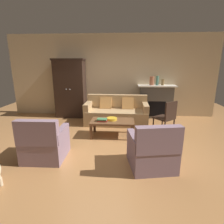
{
  "coord_description": "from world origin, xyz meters",
  "views": [
    {
      "loc": [
        0.47,
        -3.93,
        1.85
      ],
      "look_at": [
        0.14,
        0.85,
        0.55
      ],
      "focal_mm": 29.19,
      "sensor_mm": 36.0,
      "label": 1
    }
  ],
  "objects_px": {
    "armchair_near_right": "(152,151)",
    "couch": "(117,113)",
    "armoire": "(70,88)",
    "fruit_bowl": "(112,119)",
    "fireplace": "(156,101)",
    "coffee_table": "(112,122)",
    "mantel_vase_jade": "(157,81)",
    "book_stack": "(102,120)",
    "mantel_vase_terracotta": "(152,81)",
    "armchair_near_left": "(45,144)",
    "mantel_vase_bronze": "(163,82)",
    "side_chair_wooden": "(167,116)"
  },
  "relations": [
    {
      "from": "armchair_near_right",
      "to": "couch",
      "type": "bearing_deg",
      "value": 106.85
    },
    {
      "from": "armoire",
      "to": "fruit_bowl",
      "type": "xyz_separation_m",
      "value": [
        1.55,
        -1.68,
        -0.55
      ]
    },
    {
      "from": "fireplace",
      "to": "armoire",
      "type": "height_order",
      "value": "armoire"
    },
    {
      "from": "couch",
      "to": "coffee_table",
      "type": "xyz_separation_m",
      "value": [
        -0.06,
        -1.06,
        0.05
      ]
    },
    {
      "from": "fruit_bowl",
      "to": "mantel_vase_jade",
      "type": "height_order",
      "value": "mantel_vase_jade"
    },
    {
      "from": "fruit_bowl",
      "to": "book_stack",
      "type": "distance_m",
      "value": 0.26
    },
    {
      "from": "fireplace",
      "to": "mantel_vase_terracotta",
      "type": "relative_size",
      "value": 4.34
    },
    {
      "from": "armoire",
      "to": "armchair_near_right",
      "type": "height_order",
      "value": "armoire"
    },
    {
      "from": "coffee_table",
      "to": "book_stack",
      "type": "bearing_deg",
      "value": -162.48
    },
    {
      "from": "book_stack",
      "to": "armchair_near_left",
      "type": "xyz_separation_m",
      "value": [
        -1.0,
        -1.18,
        -0.14
      ]
    },
    {
      "from": "mantel_vase_jade",
      "to": "coffee_table",
      "type": "bearing_deg",
      "value": -127.74
    },
    {
      "from": "mantel_vase_jade",
      "to": "armchair_near_left",
      "type": "distance_m",
      "value": 4.13
    },
    {
      "from": "fireplace",
      "to": "fruit_bowl",
      "type": "xyz_separation_m",
      "value": [
        -1.4,
        -1.76,
        -0.12
      ]
    },
    {
      "from": "coffee_table",
      "to": "mantel_vase_terracotta",
      "type": "height_order",
      "value": "mantel_vase_terracotta"
    },
    {
      "from": "armoire",
      "to": "armchair_near_right",
      "type": "distance_m",
      "value": 4.01
    },
    {
      "from": "mantel_vase_bronze",
      "to": "fruit_bowl",
      "type": "bearing_deg",
      "value": -132.25
    },
    {
      "from": "side_chair_wooden",
      "to": "mantel_vase_bronze",
      "type": "bearing_deg",
      "value": 84.77
    },
    {
      "from": "fruit_bowl",
      "to": "side_chair_wooden",
      "type": "height_order",
      "value": "side_chair_wooden"
    },
    {
      "from": "fireplace",
      "to": "armoire",
      "type": "xyz_separation_m",
      "value": [
        -2.95,
        -0.08,
        0.43
      ]
    },
    {
      "from": "mantel_vase_terracotta",
      "to": "armchair_near_left",
      "type": "xyz_separation_m",
      "value": [
        -2.45,
        -3.04,
        -0.95
      ]
    },
    {
      "from": "mantel_vase_terracotta",
      "to": "mantel_vase_jade",
      "type": "relative_size",
      "value": 0.94
    },
    {
      "from": "armoire",
      "to": "mantel_vase_terracotta",
      "type": "relative_size",
      "value": 6.85
    },
    {
      "from": "armoire",
      "to": "side_chair_wooden",
      "type": "relative_size",
      "value": 2.21
    },
    {
      "from": "coffee_table",
      "to": "side_chair_wooden",
      "type": "xyz_separation_m",
      "value": [
        1.42,
        0.22,
        0.15
      ]
    },
    {
      "from": "armoire",
      "to": "armchair_near_left",
      "type": "distance_m",
      "value": 3.08
    },
    {
      "from": "couch",
      "to": "mantel_vase_terracotta",
      "type": "bearing_deg",
      "value": 32.25
    },
    {
      "from": "mantel_vase_terracotta",
      "to": "side_chair_wooden",
      "type": "distance_m",
      "value": 1.75
    },
    {
      "from": "mantel_vase_terracotta",
      "to": "coffee_table",
      "type": "bearing_deg",
      "value": -123.95
    },
    {
      "from": "armoire",
      "to": "mantel_vase_bronze",
      "type": "xyz_separation_m",
      "value": [
        3.13,
        0.06,
        0.23
      ]
    },
    {
      "from": "fireplace",
      "to": "couch",
      "type": "relative_size",
      "value": 0.65
    },
    {
      "from": "book_stack",
      "to": "mantel_vase_bronze",
      "type": "bearing_deg",
      "value": 45.83
    },
    {
      "from": "fireplace",
      "to": "fruit_bowl",
      "type": "distance_m",
      "value": 2.25
    },
    {
      "from": "couch",
      "to": "mantel_vase_bronze",
      "type": "height_order",
      "value": "mantel_vase_bronze"
    },
    {
      "from": "fireplace",
      "to": "armchair_near_left",
      "type": "height_order",
      "value": "fireplace"
    },
    {
      "from": "couch",
      "to": "mantel_vase_bronze",
      "type": "xyz_separation_m",
      "value": [
        1.5,
        0.72,
        0.91
      ]
    },
    {
      "from": "armoire",
      "to": "mantel_vase_jade",
      "type": "height_order",
      "value": "armoire"
    },
    {
      "from": "fruit_bowl",
      "to": "armchair_near_right",
      "type": "height_order",
      "value": "armchair_near_right"
    },
    {
      "from": "fruit_bowl",
      "to": "side_chair_wooden",
      "type": "xyz_separation_m",
      "value": [
        1.44,
        0.18,
        0.06
      ]
    },
    {
      "from": "fireplace",
      "to": "couch",
      "type": "height_order",
      "value": "fireplace"
    },
    {
      "from": "coffee_table",
      "to": "mantel_vase_bronze",
      "type": "bearing_deg",
      "value": 48.81
    },
    {
      "from": "side_chair_wooden",
      "to": "fruit_bowl",
      "type": "bearing_deg",
      "value": -172.97
    },
    {
      "from": "couch",
      "to": "armchair_near_left",
      "type": "bearing_deg",
      "value": -119.32
    },
    {
      "from": "mantel_vase_jade",
      "to": "side_chair_wooden",
      "type": "bearing_deg",
      "value": -88.64
    },
    {
      "from": "fruit_bowl",
      "to": "book_stack",
      "type": "xyz_separation_m",
      "value": [
        -0.23,
        -0.12,
        0.01
      ]
    },
    {
      "from": "armchair_near_left",
      "to": "coffee_table",
      "type": "bearing_deg",
      "value": 45.32
    },
    {
      "from": "book_stack",
      "to": "armchair_near_right",
      "type": "xyz_separation_m",
      "value": [
        1.06,
        -1.35,
        -0.14
      ]
    },
    {
      "from": "mantel_vase_bronze",
      "to": "couch",
      "type": "bearing_deg",
      "value": -154.37
    },
    {
      "from": "couch",
      "to": "armchair_near_left",
      "type": "relative_size",
      "value": 2.2
    },
    {
      "from": "fireplace",
      "to": "coffee_table",
      "type": "relative_size",
      "value": 1.15
    },
    {
      "from": "armchair_near_right",
      "to": "mantel_vase_jade",
      "type": "bearing_deg",
      "value": 80.0
    }
  ]
}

